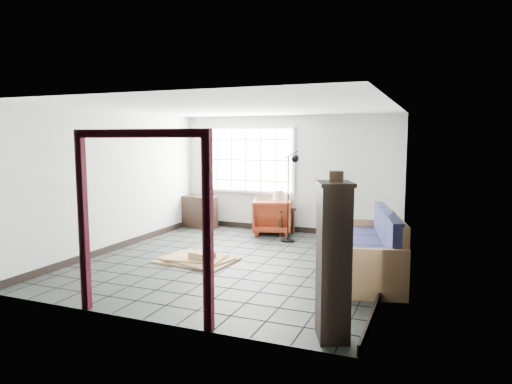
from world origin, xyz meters
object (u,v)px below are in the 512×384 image
at_px(tall_shelf, 333,260).
at_px(side_table, 280,213).
at_px(futon_sofa, 371,252).
at_px(armchair, 272,214).

bearing_deg(tall_shelf, side_table, 92.49).
relative_size(futon_sofa, side_table, 3.65).
height_order(futon_sofa, tall_shelf, tall_shelf).
bearing_deg(armchair, tall_shelf, 98.81).
bearing_deg(armchair, futon_sofa, 118.02).
height_order(side_table, tall_shelf, tall_shelf).
xyz_separation_m(futon_sofa, side_table, (-2.30, 2.41, 0.10)).
bearing_deg(futon_sofa, side_table, 120.04).
relative_size(futon_sofa, armchair, 2.86).
bearing_deg(side_table, tall_shelf, -65.04).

